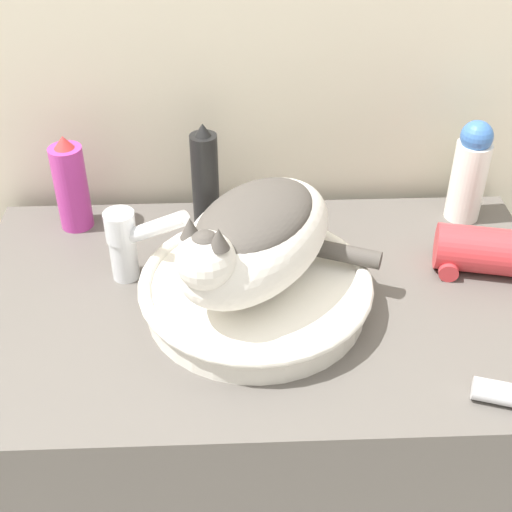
# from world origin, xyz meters

# --- Properties ---
(wall_back) EXTENTS (8.00, 0.05, 2.40)m
(wall_back) POSITION_xyz_m (0.00, 0.62, 1.20)
(wall_back) COLOR beige
(wall_back) RESTS_ON ground_plane
(vanity_counter) EXTENTS (0.94, 0.57, 0.89)m
(vanity_counter) POSITION_xyz_m (0.00, 0.28, 0.44)
(vanity_counter) COLOR #56514C
(vanity_counter) RESTS_ON ground_plane
(sink_basin) EXTENTS (0.36, 0.36, 0.06)m
(sink_basin) POSITION_xyz_m (-0.01, 0.26, 0.92)
(sink_basin) COLOR white
(sink_basin) RESTS_ON vanity_counter
(cat) EXTENTS (0.36, 0.35, 0.17)m
(cat) POSITION_xyz_m (-0.02, 0.26, 1.02)
(cat) COLOR silver
(cat) RESTS_ON sink_basin
(faucet) EXTENTS (0.14, 0.08, 0.15)m
(faucet) POSITION_xyz_m (-0.21, 0.34, 0.96)
(faucet) COLOR silver
(faucet) RESTS_ON vanity_counter
(spray_bottle_trigger) EXTENTS (0.06, 0.06, 0.18)m
(spray_bottle_trigger) POSITION_xyz_m (-0.33, 0.50, 0.97)
(spray_bottle_trigger) COLOR #B2338C
(spray_bottle_trigger) RESTS_ON vanity_counter
(lotion_bottle_white) EXTENTS (0.06, 0.06, 0.19)m
(lotion_bottle_white) POSITION_xyz_m (0.37, 0.50, 0.98)
(lotion_bottle_white) COLOR white
(lotion_bottle_white) RESTS_ON vanity_counter
(hairspray_can_black) EXTENTS (0.05, 0.05, 0.20)m
(hairspray_can_black) POSITION_xyz_m (-0.09, 0.50, 0.98)
(hairspray_can_black) COLOR black
(hairspray_can_black) RESTS_ON vanity_counter
(hair_dryer) EXTENTS (0.18, 0.11, 0.08)m
(hair_dryer) POSITION_xyz_m (0.36, 0.34, 0.92)
(hair_dryer) COLOR #C63338
(hair_dryer) RESTS_ON vanity_counter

